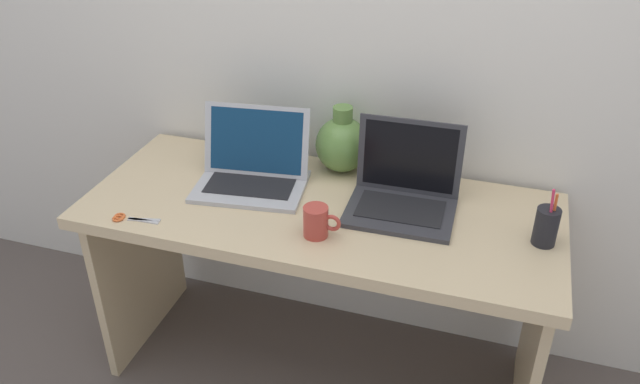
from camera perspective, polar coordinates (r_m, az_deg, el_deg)
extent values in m
plane|color=#564C47|center=(2.45, 0.00, -15.48)|extent=(6.00, 6.00, 0.00)
cube|color=silver|center=(2.10, 2.97, 15.11)|extent=(4.40, 0.04, 2.40)
cube|color=#D1B78C|center=(2.00, 0.00, -1.72)|extent=(1.49, 0.62, 0.04)
cube|color=#D1B78C|center=(2.47, -15.84, -5.95)|extent=(0.03, 0.53, 0.67)
cube|color=#D1B78C|center=(2.17, 18.53, -12.64)|extent=(0.03, 0.53, 0.67)
cube|color=#B2B2B7|center=(2.09, -6.23, 0.50)|extent=(0.38, 0.30, 0.01)
cube|color=black|center=(2.09, -6.24, 0.71)|extent=(0.30, 0.19, 0.00)
cube|color=#B2B2B7|center=(2.11, -5.73, 4.60)|extent=(0.36, 0.12, 0.23)
cube|color=navy|center=(2.11, -5.73, 4.60)|extent=(0.32, 0.11, 0.20)
cube|color=#333338|center=(1.97, 7.21, -1.71)|extent=(0.33, 0.27, 0.01)
cube|color=black|center=(1.96, 7.23, -1.49)|extent=(0.27, 0.16, 0.00)
cube|color=#333338|center=(2.01, 8.04, 3.17)|extent=(0.33, 0.04, 0.24)
cube|color=black|center=(2.01, 8.04, 3.17)|extent=(0.29, 0.03, 0.22)
ellipsoid|color=#5B843D|center=(2.16, 2.00, 4.26)|extent=(0.18, 0.18, 0.19)
cylinder|color=#5B843D|center=(2.11, 2.06, 6.96)|extent=(0.07, 0.07, 0.05)
cylinder|color=#B23D33|center=(1.83, -0.38, -2.66)|extent=(0.07, 0.07, 0.09)
torus|color=#B23D33|center=(1.82, 1.08, -2.79)|extent=(0.05, 0.01, 0.05)
cylinder|color=black|center=(1.90, 19.62, -2.91)|extent=(0.07, 0.07, 0.11)
cylinder|color=#D83359|center=(1.87, 19.99, -1.79)|extent=(0.02, 0.01, 0.15)
cylinder|color=orange|center=(1.88, 20.22, -1.92)|extent=(0.01, 0.02, 0.13)
cube|color=#B7B7BC|center=(1.99, -15.50, -2.42)|extent=(0.10, 0.04, 0.00)
cube|color=#B7B7BC|center=(1.99, -15.56, -2.49)|extent=(0.10, 0.02, 0.00)
torus|color=orange|center=(2.02, -17.66, -2.26)|extent=(0.03, 0.04, 0.01)
torus|color=orange|center=(2.03, -17.53, -2.09)|extent=(0.03, 0.04, 0.01)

